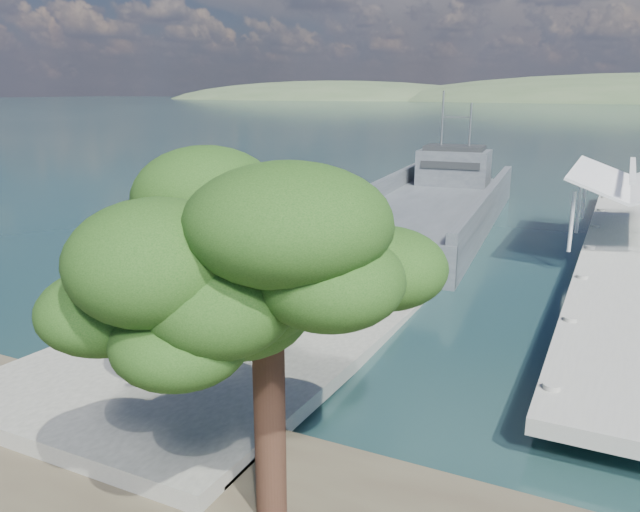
{
  "coord_description": "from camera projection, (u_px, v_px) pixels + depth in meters",
  "views": [
    {
      "loc": [
        12.55,
        -19.39,
        9.48
      ],
      "look_at": [
        0.17,
        6.0,
        1.92
      ],
      "focal_mm": 35.0,
      "sensor_mm": 36.0,
      "label": 1
    }
  ],
  "objects": [
    {
      "name": "military_truck",
      "position": [
        287.0,
        266.0,
        25.25
      ],
      "size": [
        4.9,
        9.26,
        4.12
      ],
      "rotation": [
        0.0,
        0.0,
        -0.27
      ],
      "color": "black",
      "rests_on": "boat_ramp"
    },
    {
      "name": "pier",
      "position": [
        625.0,
        235.0,
        34.98
      ],
      "size": [
        6.4,
        44.0,
        6.1
      ],
      "color": "#9B9C92",
      "rests_on": "ground"
    },
    {
      "name": "ground",
      "position": [
        250.0,
        338.0,
        24.6
      ],
      "size": [
        1400.0,
        1400.0,
        0.0
      ],
      "primitive_type": "plane",
      "color": "#18383B",
      "rests_on": "ground"
    },
    {
      "name": "landing_craft",
      "position": [
        428.0,
        215.0,
        44.52
      ],
      "size": [
        11.01,
        34.73,
        10.17
      ],
      "rotation": [
        0.0,
        0.0,
        0.08
      ],
      "color": "#41474D",
      "rests_on": "ground"
    },
    {
      "name": "shoreline_rocks",
      "position": [
        137.0,
        310.0,
        27.66
      ],
      "size": [
        3.2,
        5.6,
        0.9
      ],
      "primitive_type": null,
      "color": "#535250",
      "rests_on": "ground"
    },
    {
      "name": "soldier",
      "position": [
        213.0,
        297.0,
        24.94
      ],
      "size": [
        0.81,
        0.72,
        1.86
      ],
      "primitive_type": "imported",
      "rotation": [
        0.0,
        0.0,
        0.51
      ],
      "color": "#1D311B",
      "rests_on": "boat_ramp"
    },
    {
      "name": "overhang_tree",
      "position": [
        255.0,
        251.0,
        12.96
      ],
      "size": [
        8.55,
        7.87,
        7.76
      ],
      "color": "#371F16",
      "rests_on": "ground"
    },
    {
      "name": "boat_ramp",
      "position": [
        235.0,
        341.0,
        23.67
      ],
      "size": [
        10.0,
        18.0,
        0.5
      ],
      "primitive_type": "cube",
      "color": "gray",
      "rests_on": "ground"
    }
  ]
}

